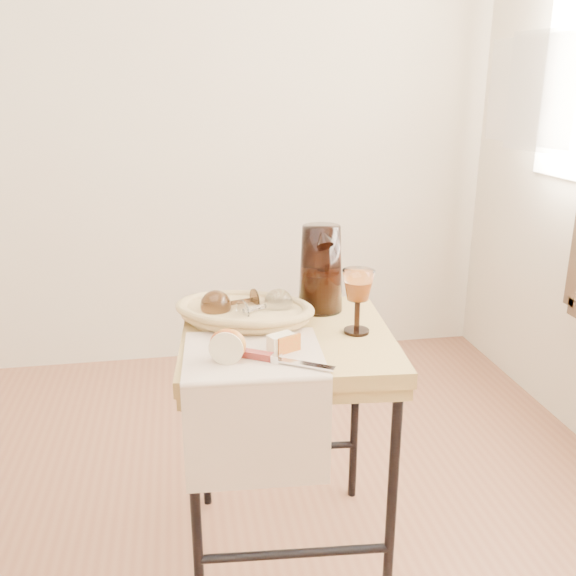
{
  "coord_description": "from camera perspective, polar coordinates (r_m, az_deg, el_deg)",
  "views": [
    {
      "loc": [
        0.41,
        -0.96,
        1.22
      ],
      "look_at": [
        0.65,
        0.42,
        0.77
      ],
      "focal_mm": 39.02,
      "sensor_mm": 36.0,
      "label": 1
    }
  ],
  "objects": [
    {
      "name": "wall_back",
      "position": [
        2.79,
        -19.57,
        19.71
      ],
      "size": [
        3.6,
        0.0,
        2.7
      ],
      "primitive_type": "cube",
      "color": "beige",
      "rests_on": "ground"
    },
    {
      "name": "side_table",
      "position": [
        1.68,
        -0.12,
        -14.32
      ],
      "size": [
        0.55,
        0.55,
        0.65
      ],
      "primitive_type": null,
      "rotation": [
        0.0,
        0.0,
        -0.09
      ],
      "color": "brown",
      "rests_on": "floor"
    },
    {
      "name": "tea_towel",
      "position": [
        1.41,
        -3.19,
        -6.04
      ],
      "size": [
        0.33,
        0.3,
        0.01
      ],
      "primitive_type": "cube",
      "rotation": [
        0.0,
        0.0,
        -0.06
      ],
      "color": "beige",
      "rests_on": "side_table"
    },
    {
      "name": "bread_basket",
      "position": [
        1.58,
        -3.99,
        -2.4
      ],
      "size": [
        0.37,
        0.32,
        0.05
      ],
      "primitive_type": null,
      "rotation": [
        0.0,
        0.0,
        -0.4
      ],
      "color": "#A77B48",
      "rests_on": "side_table"
    },
    {
      "name": "goblet_lying_a",
      "position": [
        1.59,
        -5.06,
        -1.36
      ],
      "size": [
        0.14,
        0.11,
        0.08
      ],
      "primitive_type": null,
      "rotation": [
        0.0,
        0.0,
        3.42
      ],
      "color": "brown",
      "rests_on": "bread_basket"
    },
    {
      "name": "goblet_lying_b",
      "position": [
        1.56,
        -2.25,
        -1.67
      ],
      "size": [
        0.14,
        0.12,
        0.07
      ],
      "primitive_type": null,
      "rotation": [
        0.0,
        0.0,
        0.43
      ],
      "color": "white",
      "rests_on": "bread_basket"
    },
    {
      "name": "pitcher",
      "position": [
        1.65,
        3.01,
        1.79
      ],
      "size": [
        0.19,
        0.26,
        0.27
      ],
      "primitive_type": null,
      "rotation": [
        0.0,
        0.0,
        0.12
      ],
      "color": "black",
      "rests_on": "side_table"
    },
    {
      "name": "wine_goblet",
      "position": [
        1.51,
        6.36,
        -1.22
      ],
      "size": [
        0.09,
        0.09,
        0.16
      ],
      "primitive_type": null,
      "rotation": [
        0.0,
        0.0,
        -0.17
      ],
      "color": "white",
      "rests_on": "side_table"
    },
    {
      "name": "apple_half",
      "position": [
        1.36,
        -5.5,
        -5.17
      ],
      "size": [
        0.09,
        0.06,
        0.07
      ],
      "primitive_type": "ellipsoid",
      "rotation": [
        0.0,
        0.0,
        -0.26
      ],
      "color": "#B11706",
      "rests_on": "tea_towel"
    },
    {
      "name": "apple_wedge",
      "position": [
        1.4,
        -0.64,
        -5.0
      ],
      "size": [
        0.07,
        0.05,
        0.04
      ],
      "primitive_type": "cube",
      "rotation": [
        0.0,
        0.0,
        0.44
      ],
      "color": "beige",
      "rests_on": "tea_towel"
    },
    {
      "name": "table_knife",
      "position": [
        1.35,
        -0.76,
        -6.44
      ],
      "size": [
        0.2,
        0.14,
        0.02
      ],
      "primitive_type": null,
      "rotation": [
        0.0,
        0.0,
        -0.55
      ],
      "color": "silver",
      "rests_on": "tea_towel"
    }
  ]
}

